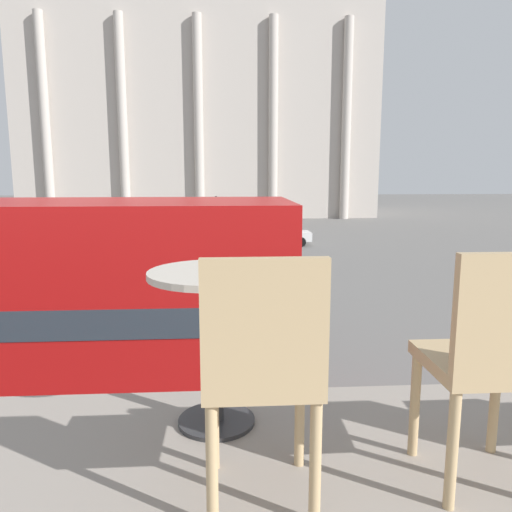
{
  "coord_description": "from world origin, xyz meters",
  "views": [
    {
      "loc": [
        1.0,
        -2.54,
        4.67
      ],
      "look_at": [
        2.18,
        15.42,
        1.62
      ],
      "focal_mm": 35.0,
      "sensor_mm": 36.0,
      "label": 1
    }
  ],
  "objects_px": {
    "traffic_light_mid": "(100,225)",
    "car_silver": "(149,272)",
    "cafe_chair_0": "(262,367)",
    "car_white": "(277,234)",
    "cafe_chair_1": "(491,357)",
    "plaza_building_left": "(202,109)",
    "traffic_light_far": "(218,215)",
    "pedestrian_blue": "(262,239)",
    "traffic_light_near": "(48,255)",
    "cafe_dining_table": "(215,313)",
    "pedestrian_grey": "(305,302)"
  },
  "relations": [
    {
      "from": "traffic_light_mid",
      "to": "cafe_chair_1",
      "type": "bearing_deg",
      "value": -72.83
    },
    {
      "from": "traffic_light_far",
      "to": "car_silver",
      "type": "relative_size",
      "value": 0.78
    },
    {
      "from": "cafe_dining_table",
      "to": "traffic_light_far",
      "type": "bearing_deg",
      "value": 90.62
    },
    {
      "from": "cafe_chair_1",
      "to": "plaza_building_left",
      "type": "distance_m",
      "value": 56.5
    },
    {
      "from": "cafe_chair_0",
      "to": "plaza_building_left",
      "type": "bearing_deg",
      "value": 88.59
    },
    {
      "from": "car_white",
      "to": "pedestrian_grey",
      "type": "height_order",
      "value": "pedestrian_grey"
    },
    {
      "from": "cafe_chair_0",
      "to": "traffic_light_mid",
      "type": "bearing_deg",
      "value": 101.19
    },
    {
      "from": "cafe_chair_1",
      "to": "pedestrian_grey",
      "type": "relative_size",
      "value": 0.55
    },
    {
      "from": "cafe_chair_0",
      "to": "plaza_building_left",
      "type": "xyz_separation_m",
      "value": [
        -2.39,
        55.95,
        7.48
      ]
    },
    {
      "from": "traffic_light_near",
      "to": "cafe_dining_table",
      "type": "bearing_deg",
      "value": -67.68
    },
    {
      "from": "traffic_light_far",
      "to": "traffic_light_near",
      "type": "bearing_deg",
      "value": -105.83
    },
    {
      "from": "traffic_light_mid",
      "to": "car_silver",
      "type": "xyz_separation_m",
      "value": [
        2.48,
        -2.66,
        -1.62
      ]
    },
    {
      "from": "traffic_light_near",
      "to": "car_white",
      "type": "xyz_separation_m",
      "value": [
        8.2,
        17.93,
        -1.72
      ]
    },
    {
      "from": "cafe_chair_0",
      "to": "car_white",
      "type": "relative_size",
      "value": 0.22
    },
    {
      "from": "traffic_light_mid",
      "to": "car_white",
      "type": "distance_m",
      "value": 12.9
    },
    {
      "from": "plaza_building_left",
      "to": "pedestrian_grey",
      "type": "bearing_deg",
      "value": -84.01
    },
    {
      "from": "car_white",
      "to": "cafe_chair_1",
      "type": "bearing_deg",
      "value": -41.07
    },
    {
      "from": "car_white",
      "to": "traffic_light_mid",
      "type": "bearing_deg",
      "value": -80.47
    },
    {
      "from": "plaza_building_left",
      "to": "traffic_light_far",
      "type": "distance_m",
      "value": 29.71
    },
    {
      "from": "plaza_building_left",
      "to": "car_silver",
      "type": "height_order",
      "value": "plaza_building_left"
    },
    {
      "from": "car_silver",
      "to": "traffic_light_mid",
      "type": "bearing_deg",
      "value": 100.84
    },
    {
      "from": "cafe_chair_0",
      "to": "traffic_light_mid",
      "type": "distance_m",
      "value": 21.69
    },
    {
      "from": "cafe_chair_0",
      "to": "car_white",
      "type": "distance_m",
      "value": 30.44
    },
    {
      "from": "car_white",
      "to": "car_silver",
      "type": "distance_m",
      "value": 13.48
    },
    {
      "from": "traffic_light_mid",
      "to": "car_white",
      "type": "bearing_deg",
      "value": 45.9
    },
    {
      "from": "traffic_light_near",
      "to": "car_silver",
      "type": "distance_m",
      "value": 6.57
    },
    {
      "from": "cafe_dining_table",
      "to": "car_white",
      "type": "height_order",
      "value": "cafe_dining_table"
    },
    {
      "from": "cafe_chair_1",
      "to": "pedestrian_blue",
      "type": "relative_size",
      "value": 0.55
    },
    {
      "from": "car_white",
      "to": "traffic_light_far",
      "type": "bearing_deg",
      "value": -95.36
    },
    {
      "from": "cafe_chair_1",
      "to": "pedestrian_blue",
      "type": "distance_m",
      "value": 26.14
    },
    {
      "from": "cafe_chair_0",
      "to": "cafe_chair_1",
      "type": "bearing_deg",
      "value": -0.84
    },
    {
      "from": "traffic_light_far",
      "to": "car_silver",
      "type": "distance_m",
      "value": 10.07
    },
    {
      "from": "plaza_building_left",
      "to": "traffic_light_near",
      "type": "height_order",
      "value": "plaza_building_left"
    },
    {
      "from": "traffic_light_far",
      "to": "pedestrian_grey",
      "type": "relative_size",
      "value": 1.97
    },
    {
      "from": "traffic_light_mid",
      "to": "cafe_dining_table",
      "type": "bearing_deg",
      "value": -74.97
    },
    {
      "from": "cafe_chair_1",
      "to": "plaza_building_left",
      "type": "xyz_separation_m",
      "value": [
        -3.21,
        55.91,
        7.48
      ]
    },
    {
      "from": "cafe_chair_1",
      "to": "car_white",
      "type": "bearing_deg",
      "value": 79.51
    },
    {
      "from": "car_silver",
      "to": "cafe_chair_1",
      "type": "bearing_deg",
      "value": -109.86
    },
    {
      "from": "traffic_light_near",
      "to": "car_white",
      "type": "bearing_deg",
      "value": 65.44
    },
    {
      "from": "pedestrian_blue",
      "to": "traffic_light_far",
      "type": "bearing_deg",
      "value": 14.94
    },
    {
      "from": "plaza_building_left",
      "to": "traffic_light_far",
      "type": "relative_size",
      "value": 11.19
    },
    {
      "from": "cafe_chair_1",
      "to": "car_silver",
      "type": "bearing_deg",
      "value": 96.5
    },
    {
      "from": "cafe_chair_1",
      "to": "cafe_dining_table",
      "type": "bearing_deg",
      "value": 144.93
    },
    {
      "from": "cafe_chair_0",
      "to": "pedestrian_grey",
      "type": "relative_size",
      "value": 0.55
    },
    {
      "from": "car_silver",
      "to": "traffic_light_near",
      "type": "bearing_deg",
      "value": -138.35
    },
    {
      "from": "cafe_chair_1",
      "to": "traffic_light_mid",
      "type": "relative_size",
      "value": 0.26
    },
    {
      "from": "cafe_chair_0",
      "to": "car_silver",
      "type": "height_order",
      "value": "cafe_chair_0"
    },
    {
      "from": "cafe_chair_1",
      "to": "traffic_light_near",
      "type": "height_order",
      "value": "cafe_chair_1"
    },
    {
      "from": "cafe_chair_0",
      "to": "cafe_dining_table",
      "type": "bearing_deg",
      "value": 101.66
    },
    {
      "from": "cafe_chair_1",
      "to": "car_silver",
      "type": "relative_size",
      "value": 0.22
    }
  ]
}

